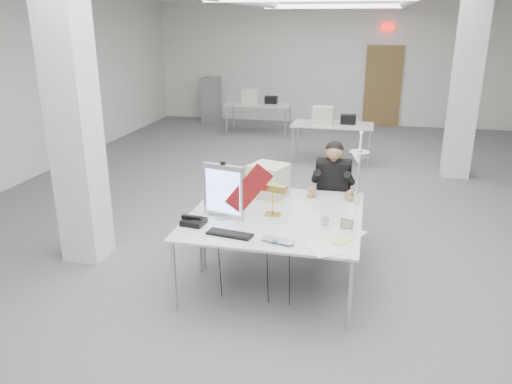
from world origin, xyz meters
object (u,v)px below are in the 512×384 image
at_px(seated_person, 333,177).
at_px(office_chair, 332,204).
at_px(architect_lamp, 359,166).
at_px(desk_main, 267,232).
at_px(beige_monitor, 268,180).
at_px(laptop, 275,243).
at_px(monitor, 224,191).
at_px(desk_phone, 194,222).
at_px(bankers_lamp, 273,200).

bearing_deg(seated_person, office_chair, 90.60).
bearing_deg(architect_lamp, desk_main, -127.08).
relative_size(seated_person, beige_monitor, 2.04).
bearing_deg(laptop, seated_person, 92.29).
distance_m(monitor, desk_phone, 0.44).
bearing_deg(office_chair, desk_phone, -129.45).
distance_m(office_chair, architect_lamp, 1.10).
relative_size(monitor, beige_monitor, 1.43).
bearing_deg(seated_person, monitor, -130.14).
xyz_separation_m(seated_person, architect_lamp, (0.31, -0.72, 0.35)).
relative_size(laptop, beige_monitor, 0.78).
height_order(desk_main, desk_phone, desk_phone).
bearing_deg(seated_person, laptop, -101.88).
xyz_separation_m(laptop, architect_lamp, (0.69, 1.02, 0.49)).
distance_m(bankers_lamp, architect_lamp, 0.97).
bearing_deg(desk_phone, desk_main, 7.41).
distance_m(desk_main, office_chair, 1.61).
height_order(seated_person, desk_phone, seated_person).
height_order(desk_phone, architect_lamp, architect_lamp).
xyz_separation_m(desk_main, bankers_lamp, (-0.02, 0.42, 0.18)).
bearing_deg(beige_monitor, monitor, -95.64).
relative_size(desk_main, beige_monitor, 4.53).
relative_size(monitor, desk_phone, 2.55).
relative_size(seated_person, bankers_lamp, 2.43).
distance_m(seated_person, laptop, 1.79).
xyz_separation_m(laptop, bankers_lamp, (-0.16, 0.70, 0.15)).
height_order(laptop, architect_lamp, architect_lamp).
bearing_deg(bankers_lamp, office_chair, 76.41).
xyz_separation_m(monitor, laptop, (0.65, -0.54, -0.27)).
xyz_separation_m(desk_main, office_chair, (0.52, 1.51, -0.22)).
height_order(office_chair, laptop, office_chair).
bearing_deg(architect_lamp, office_chair, 122.89).
relative_size(laptop, bankers_lamp, 0.93).
bearing_deg(laptop, monitor, 155.11).
bearing_deg(bankers_lamp, beige_monitor, 118.97).
bearing_deg(desk_main, desk_phone, -179.51).
distance_m(seated_person, architect_lamp, 0.86).
bearing_deg(bankers_lamp, desk_phone, -136.71).
xyz_separation_m(beige_monitor, architect_lamp, (1.03, -0.28, 0.31)).
distance_m(monitor, bankers_lamp, 0.53).
relative_size(desk_main, seated_person, 2.23).
bearing_deg(seated_person, desk_phone, -130.40).
bearing_deg(beige_monitor, office_chair, 51.36).
height_order(monitor, architect_lamp, architect_lamp).
bearing_deg(monitor, office_chair, 63.43).
relative_size(monitor, laptop, 1.84).
relative_size(bankers_lamp, architect_lamp, 0.33).
height_order(seated_person, beige_monitor, seated_person).
relative_size(desk_phone, beige_monitor, 0.56).
xyz_separation_m(laptop, desk_phone, (-0.89, 0.27, 0.02)).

